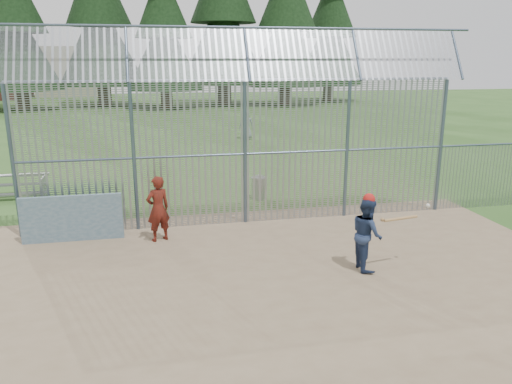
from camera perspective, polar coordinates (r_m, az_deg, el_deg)
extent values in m
plane|color=#2D511E|center=(11.17, 2.12, -9.08)|extent=(120.00, 120.00, 0.00)
cube|color=#756047|center=(10.73, 2.76, -10.09)|extent=(14.00, 10.00, 0.02)
cube|color=#38566B|center=(13.55, -20.26, -2.84)|extent=(2.50, 0.12, 1.20)
imported|color=navy|center=(11.26, 12.56, -4.69)|extent=(0.65, 0.81, 1.62)
imported|color=maroon|center=(12.91, -11.13, -1.88)|extent=(0.73, 0.62, 1.70)
imported|color=slate|center=(29.24, -1.13, 7.74)|extent=(0.85, 0.56, 1.72)
sphere|color=#B11A17|center=(11.02, 12.79, -0.81)|extent=(0.26, 0.26, 0.26)
cylinder|color=#AA7F4C|center=(11.32, 16.21, -2.92)|extent=(0.85, 0.21, 0.07)
sphere|color=#AA7F4C|center=(11.13, 14.25, -3.09)|extent=(0.09, 0.09, 0.09)
sphere|color=white|center=(11.60, 19.06, -1.47)|extent=(0.09, 0.09, 0.09)
cylinder|color=gray|center=(16.68, 0.36, 0.39)|extent=(0.52, 0.52, 0.70)
cylinder|color=#9EA0A5|center=(16.59, 0.36, 1.63)|extent=(0.56, 0.56, 0.05)
sphere|color=#9EA0A5|center=(16.57, 0.36, 1.80)|extent=(0.10, 0.10, 0.10)
cube|color=slate|center=(18.79, -27.18, 0.69)|extent=(3.00, 0.25, 0.05)
cube|color=slate|center=(19.07, -27.00, 1.68)|extent=(3.00, 0.25, 0.05)
cube|color=slate|center=(18.48, -22.97, 0.63)|extent=(0.06, 0.90, 0.70)
cylinder|color=#47566B|center=(14.09, -26.06, 3.01)|extent=(0.10, 0.10, 4.00)
cylinder|color=#47566B|center=(13.65, -13.78, 3.77)|extent=(0.10, 0.10, 4.00)
cylinder|color=#47566B|center=(13.86, -1.27, 4.37)|extent=(0.10, 0.10, 4.00)
cylinder|color=#47566B|center=(14.69, 10.35, 4.74)|extent=(0.10, 0.10, 4.00)
cylinder|color=#47566B|center=(16.06, 20.37, 4.90)|extent=(0.10, 0.10, 4.00)
cylinder|color=#47566B|center=(13.63, -1.32, 12.66)|extent=(12.00, 0.07, 0.07)
cylinder|color=#47566B|center=(13.86, -1.27, 4.37)|extent=(12.00, 0.06, 0.06)
cube|color=gray|center=(13.86, -1.27, 4.37)|extent=(12.00, 0.02, 4.00)
cube|color=gray|center=(13.25, -1.03, 15.40)|extent=(12.00, 0.77, 1.31)
cylinder|color=#47566B|center=(16.24, 20.05, 1.43)|extent=(0.08, 0.08, 2.00)
cylinder|color=#332319|center=(51.30, -25.14, 10.23)|extent=(1.19, 1.19, 3.06)
cylinder|color=#332319|center=(53.16, -16.96, 11.30)|extent=(1.33, 1.33, 3.42)
cylinder|color=#332319|center=(49.02, -10.20, 11.12)|extent=(1.12, 1.12, 2.88)
cone|color=black|center=(49.18, -10.66, 20.64)|extent=(7.04, 7.04, 13.12)
cylinder|color=#332319|center=(52.50, -3.63, 11.96)|extent=(1.40, 1.40, 3.60)
cylinder|color=#332319|center=(51.77, 3.43, 11.72)|extent=(1.26, 1.26, 3.24)
cylinder|color=#332319|center=(57.39, 8.28, 11.82)|extent=(1.19, 1.19, 3.06)
cone|color=black|center=(57.58, 8.62, 20.46)|extent=(7.48, 7.48, 13.94)
cube|color=#B2A58C|center=(68.58, -20.26, 12.80)|extent=(8.00, 7.00, 6.00)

